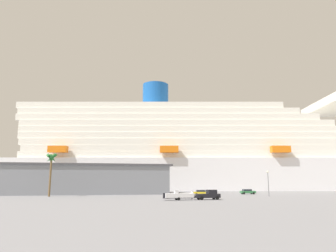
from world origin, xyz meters
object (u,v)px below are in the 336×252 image
(parked_car_yellow_taxi, at_px, (201,193))
(parked_car_blue_suv, at_px, (95,192))
(small_boat_on_trailer, at_px, (182,196))
(palm_tree, at_px, (51,162))
(cruise_ship, at_px, (217,157))
(street_lamp, at_px, (268,179))
(parked_car_green_wagon, at_px, (248,192))
(pickup_truck, at_px, (208,195))

(parked_car_yellow_taxi, distance_m, parked_car_blue_suv, 32.27)
(small_boat_on_trailer, bearing_deg, palm_tree, 149.61)
(cruise_ship, distance_m, street_lamp, 65.42)
(palm_tree, distance_m, parked_car_blue_suv, 17.00)
(cruise_ship, relative_size, parked_car_green_wagon, 51.76)
(cruise_ship, xyz_separation_m, palm_tree, (-63.56, -58.35, -6.73))
(pickup_truck, relative_size, parked_car_green_wagon, 1.21)
(pickup_truck, bearing_deg, small_boat_on_trailer, -171.71)
(pickup_truck, height_order, parked_car_yellow_taxi, pickup_truck)
(palm_tree, distance_m, parked_car_green_wagon, 60.47)
(pickup_truck, xyz_separation_m, palm_tree, (-39.51, 18.56, 8.25))
(parked_car_green_wagon, relative_size, parked_car_blue_suv, 1.12)
(pickup_truck, bearing_deg, parked_car_green_wagon, 53.93)
(street_lamp, bearing_deg, pickup_truck, -148.04)
(palm_tree, height_order, parked_car_blue_suv, palm_tree)
(street_lamp, bearing_deg, cruise_ship, 86.58)
(parked_car_green_wagon, bearing_deg, palm_tree, -171.79)
(parked_car_green_wagon, relative_size, parked_car_yellow_taxi, 1.00)
(pickup_truck, height_order, parked_car_blue_suv, pickup_truck)
(pickup_truck, relative_size, palm_tree, 0.50)
(small_boat_on_trailer, relative_size, palm_tree, 0.75)
(palm_tree, height_order, parked_car_yellow_taxi, palm_tree)
(parked_car_green_wagon, height_order, parked_car_blue_suv, same)
(street_lamp, height_order, parked_car_blue_suv, street_lamp)
(pickup_truck, relative_size, small_boat_on_trailer, 0.66)
(small_boat_on_trailer, relative_size, parked_car_yellow_taxi, 1.84)
(pickup_truck, height_order, parked_car_green_wagon, pickup_truck)
(parked_car_green_wagon, bearing_deg, cruise_ship, 85.07)
(street_lamp, bearing_deg, parked_car_green_wagon, 91.79)
(cruise_ship, distance_m, parked_car_yellow_taxi, 62.08)
(palm_tree, bearing_deg, small_boat_on_trailer, -30.39)
(pickup_truck, relative_size, street_lamp, 0.84)
(cruise_ship, relative_size, parked_car_blue_suv, 57.84)
(cruise_ship, bearing_deg, pickup_truck, -107.36)
(cruise_ship, distance_m, parked_car_green_wagon, 52.24)
(parked_car_yellow_taxi, xyz_separation_m, parked_car_blue_suv, (-31.35, 7.64, -0.00))
(parked_car_yellow_taxi, bearing_deg, cruise_ship, 69.57)
(small_boat_on_trailer, distance_m, parked_car_blue_suv, 36.45)
(street_lamp, distance_m, parked_car_green_wagon, 15.00)
(cruise_ship, distance_m, palm_tree, 86.54)
(parked_car_blue_suv, bearing_deg, pickup_truck, -44.83)
(small_boat_on_trailer, height_order, palm_tree, palm_tree)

